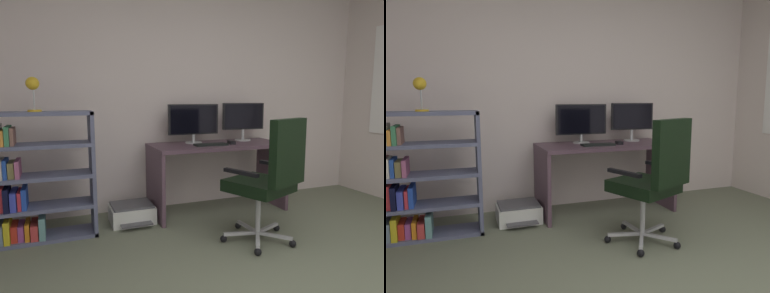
# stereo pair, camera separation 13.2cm
# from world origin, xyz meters

# --- Properties ---
(wall_back) EXTENTS (4.62, 0.10, 2.54)m
(wall_back) POSITION_xyz_m (0.00, 2.64, 1.27)
(wall_back) COLOR silver
(wall_back) RESTS_ON ground
(desk) EXTENTS (1.43, 0.63, 0.74)m
(desk) POSITION_xyz_m (0.23, 2.23, 0.54)
(desk) COLOR #543C4A
(desk) RESTS_ON ground
(monitor_main) EXTENTS (0.56, 0.18, 0.42)m
(monitor_main) POSITION_xyz_m (0.01, 2.36, 0.98)
(monitor_main) COLOR #B2B5B7
(monitor_main) RESTS_ON desk
(monitor_secondary) EXTENTS (0.49, 0.18, 0.43)m
(monitor_secondary) POSITION_xyz_m (0.62, 2.36, 0.99)
(monitor_secondary) COLOR #B2B5B7
(monitor_secondary) RESTS_ON desk
(keyboard) EXTENTS (0.34, 0.14, 0.02)m
(keyboard) POSITION_xyz_m (0.10, 2.12, 0.75)
(keyboard) COLOR black
(keyboard) RESTS_ON desk
(computer_mouse) EXTENTS (0.07, 0.11, 0.03)m
(computer_mouse) POSITION_xyz_m (0.35, 2.14, 0.75)
(computer_mouse) COLOR black
(computer_mouse) RESTS_ON desk
(office_chair) EXTENTS (0.63, 0.69, 1.06)m
(office_chair) POSITION_xyz_m (0.24, 1.27, 0.58)
(office_chair) COLOR #B7BABC
(office_chair) RESTS_ON ground
(bookshelf) EXTENTS (0.85, 0.30, 1.11)m
(bookshelf) POSITION_xyz_m (-1.58, 2.09, 0.51)
(bookshelf) COLOR slate
(bookshelf) RESTS_ON ground
(desk_lamp) EXTENTS (0.11, 0.11, 0.29)m
(desk_lamp) POSITION_xyz_m (-1.53, 2.09, 1.31)
(desk_lamp) COLOR gold
(desk_lamp) RESTS_ON bookshelf
(printer) EXTENTS (0.42, 0.43, 0.19)m
(printer) POSITION_xyz_m (-0.71, 2.20, 0.09)
(printer) COLOR silver
(printer) RESTS_ON ground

